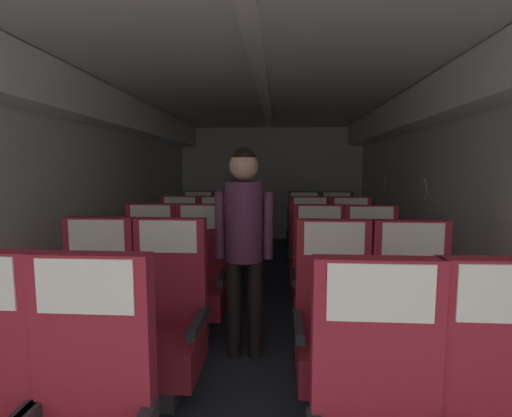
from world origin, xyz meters
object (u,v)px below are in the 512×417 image
at_px(seat_c_left_aisle, 200,281).
at_px(seat_c_right_aisle, 372,284).
at_px(seat_d_right_aisle, 351,257).
at_px(seat_e_right_window, 304,240).
at_px(seat_c_right_window, 319,282).
at_px(seat_d_right_window, 310,256).
at_px(seat_c_left_window, 149,280).
at_px(seat_e_left_aisle, 230,239).
at_px(seat_b_right_aisle, 414,334).
at_px(seat_d_left_window, 179,254).
at_px(seat_d_left_aisle, 217,255).
at_px(seat_b_left_aisle, 166,327).
at_px(seat_e_left_window, 198,239).
at_px(seat_e_right_aisle, 337,240).
at_px(seat_b_right_window, 334,332).
at_px(seat_b_left_window, 94,324).
at_px(flight_attendant, 244,230).

distance_m(seat_c_left_aisle, seat_c_right_aisle, 1.45).
bearing_deg(seat_d_right_aisle, seat_e_right_window, 115.58).
bearing_deg(seat_c_right_window, seat_d_right_window, 90.18).
xyz_separation_m(seat_c_left_window, seat_c_right_window, (1.47, 0.02, 0.00)).
xyz_separation_m(seat_d_right_aisle, seat_e_left_aisle, (-1.47, 0.96, 0.00)).
distance_m(seat_b_right_aisle, seat_d_left_window, 2.68).
distance_m(seat_c_right_window, seat_d_left_aisle, 1.39).
bearing_deg(seat_d_left_window, seat_c_right_aisle, -26.69).
distance_m(seat_c_right_aisle, seat_c_right_window, 0.43).
bearing_deg(seat_d_left_window, seat_d_left_aisle, -0.75).
relative_size(seat_b_left_aisle, seat_c_right_aisle, 1.00).
height_order(seat_d_left_aisle, seat_e_left_window, same).
bearing_deg(seat_b_left_aisle, seat_e_right_aisle, 62.60).
height_order(seat_b_right_window, seat_d_left_window, same).
bearing_deg(seat_c_left_aisle, seat_d_left_aisle, 90.98).
xyz_separation_m(seat_e_left_window, seat_e_left_aisle, (0.44, 0.02, 0.00)).
distance_m(seat_c_left_aisle, seat_e_right_window, 2.13).
xyz_separation_m(seat_c_left_window, seat_c_left_aisle, (0.45, -0.00, 0.00)).
height_order(seat_d_left_aisle, seat_e_left_aisle, same).
relative_size(seat_b_left_aisle, seat_e_left_aisle, 1.00).
xyz_separation_m(seat_b_right_aisle, seat_e_right_window, (-0.45, 2.80, 0.00)).
bearing_deg(seat_c_right_aisle, seat_d_left_aisle, 147.04).
bearing_deg(seat_b_right_window, seat_b_left_window, 179.75).
xyz_separation_m(seat_c_right_aisle, seat_d_left_aisle, (-1.47, 0.95, 0.00)).
height_order(seat_b_left_window, seat_b_left_aisle, same).
xyz_separation_m(seat_b_right_aisle, seat_d_right_aisle, (-0.00, 1.86, 0.00)).
xyz_separation_m(seat_b_right_window, seat_c_left_aisle, (-1.01, 0.92, 0.00)).
bearing_deg(seat_c_right_window, flight_attendant, -148.02).
relative_size(seat_b_right_window, seat_d_left_aisle, 1.00).
bearing_deg(flight_attendant, seat_c_left_window, -9.04).
bearing_deg(seat_e_left_window, seat_b_left_window, -90.26).
bearing_deg(seat_b_left_window, seat_b_right_window, -0.25).
bearing_deg(seat_d_left_aisle, seat_e_left_aisle, 89.39).
distance_m(seat_b_right_aisle, seat_d_right_window, 1.94).
bearing_deg(seat_b_right_window, seat_d_left_aisle, 118.68).
relative_size(seat_b_right_aisle, flight_attendant, 0.71).
distance_m(seat_d_right_aisle, seat_e_right_window, 1.04).
distance_m(seat_c_right_aisle, seat_d_right_window, 1.06).
bearing_deg(seat_c_right_window, seat_e_right_aisle, 76.95).
relative_size(seat_b_right_window, seat_d_right_aisle, 1.00).
bearing_deg(seat_c_left_aisle, flight_attendant, -40.61).
bearing_deg(seat_b_left_aisle, seat_b_left_window, 179.49).
bearing_deg(seat_d_left_aisle, seat_c_left_aisle, -89.02).
bearing_deg(seat_b_right_window, seat_c_right_aisle, 64.19).
distance_m(seat_b_left_window, seat_b_left_aisle, 0.46).
bearing_deg(seat_b_left_window, seat_d_right_aisle, 43.98).
relative_size(seat_c_right_window, seat_e_right_window, 1.00).
relative_size(seat_b_right_aisle, seat_c_left_aisle, 1.00).
bearing_deg(seat_d_right_aisle, seat_d_left_window, 179.67).
distance_m(seat_b_left_aisle, seat_c_left_aisle, 0.92).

